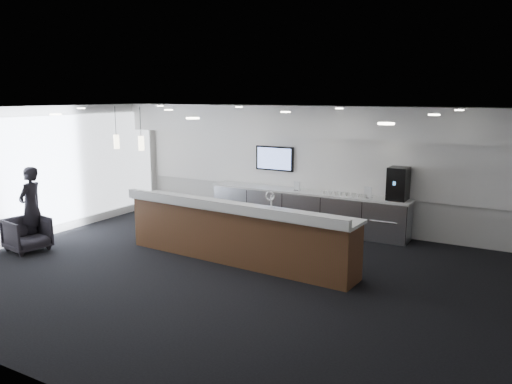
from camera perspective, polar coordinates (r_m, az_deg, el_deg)
The scene contains 26 objects.
ground at distance 9.33m, azimuth -3.55°, elevation -9.32°, with size 10.00×10.00×0.00m, color black.
ceiling at distance 8.75m, azimuth -3.78°, elevation 9.44°, with size 10.00×8.00×0.02m, color black.
back_wall at distance 12.41m, azimuth 6.45°, elevation 2.91°, with size 10.00×0.02×3.00m, color silver.
left_wall at distance 12.34m, azimuth -23.54°, elevation 2.01°, with size 0.02×8.00×3.00m, color silver.
soffit_bulkhead at distance 11.89m, azimuth 5.71°, elevation 8.14°, with size 10.00×0.90×0.70m, color white.
alcove_panel at distance 12.37m, azimuth 6.40°, elevation 3.35°, with size 9.80×0.06×1.40m, color white.
window_blinds_wall at distance 12.31m, azimuth -23.43°, elevation 1.99°, with size 0.04×7.36×2.55m, color #AEBCD1.
back_credenza at distance 12.28m, azimuth 5.69°, elevation -2.03°, with size 5.06×0.66×0.95m.
wall_tv at distance 12.73m, azimuth 2.14°, elevation 3.85°, with size 1.05×0.08×0.62m.
pendant_left at distance 10.89m, azimuth -12.09°, elevation 5.57°, with size 0.12×0.12×0.30m, color #FDEFC5.
pendant_right at distance 11.36m, azimuth -14.75°, elevation 5.67°, with size 0.12×0.12×0.30m, color #FDEFC5.
ceiling_can_lights at distance 8.75m, azimuth -3.78°, elevation 9.24°, with size 7.00×5.00×0.02m, color white, non-canonical shape.
service_counter at distance 9.84m, azimuth -2.21°, elevation -4.68°, with size 5.07×1.14×1.49m.
coffee_machine at distance 11.46m, azimuth 15.95°, elevation 0.93°, with size 0.43×0.56×0.73m.
info_sign_left at distance 12.18m, azimuth 4.70°, elevation 0.69°, with size 0.16×0.02×0.22m, color silver.
info_sign_right at distance 11.52m, azimuth 12.67°, elevation -0.04°, with size 0.20×0.02×0.26m, color silver.
armchair at distance 11.59m, azimuth -24.68°, elevation -4.39°, with size 0.77×0.79×0.72m, color black.
lounge_guest at distance 11.80m, azimuth -24.31°, elevation -1.54°, with size 0.64×0.42×1.74m, color black.
cup_0 at distance 11.54m, azimuth 12.29°, elevation -0.45°, with size 0.09×0.09×0.09m, color white.
cup_1 at distance 11.58m, azimuth 11.63°, elevation -0.38°, with size 0.09×0.09×0.09m, color white.
cup_2 at distance 11.62m, azimuth 10.98°, elevation -0.31°, with size 0.09×0.09×0.09m, color white.
cup_3 at distance 11.67m, azimuth 10.33°, elevation -0.25°, with size 0.09×0.09×0.09m, color white.
cup_4 at distance 11.71m, azimuth 9.68°, elevation -0.18°, with size 0.09×0.09×0.09m, color white.
cup_5 at distance 11.76m, azimuth 9.04°, elevation -0.12°, with size 0.09×0.09×0.09m, color white.
cup_6 at distance 11.81m, azimuth 8.40°, elevation -0.05°, with size 0.09×0.09×0.09m, color white.
cup_7 at distance 11.86m, azimuth 7.77°, elevation 0.01°, with size 0.09×0.09×0.09m, color white.
Camera 1 is at (4.78, -7.33, 3.24)m, focal length 35.00 mm.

